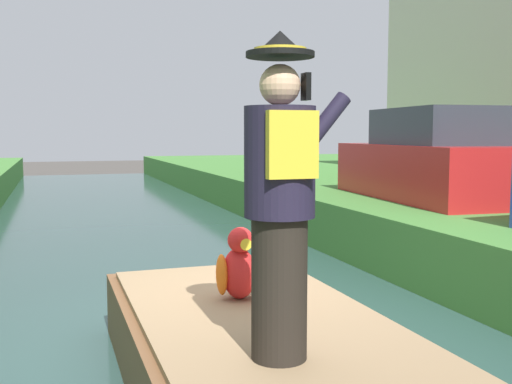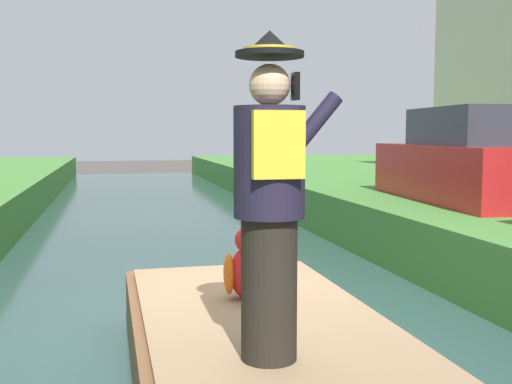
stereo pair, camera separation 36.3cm
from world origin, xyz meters
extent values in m
plane|color=#4C4742|center=(0.00, 0.00, 0.00)|extent=(80.00, 80.00, 0.00)
cube|color=#2D4C47|center=(0.00, 0.00, 0.05)|extent=(5.34, 48.00, 0.10)
cube|color=brown|center=(0.00, -1.24, 0.38)|extent=(1.83, 4.21, 0.56)
cube|color=#997A56|center=(0.00, -1.24, 0.69)|extent=(1.68, 3.88, 0.05)
cylinder|color=black|center=(-0.16, -1.83, 1.12)|extent=(0.32, 0.32, 0.82)
cylinder|color=black|center=(-0.16, -1.83, 1.84)|extent=(0.40, 0.40, 0.62)
cube|color=gold|center=(-0.16, -2.02, 1.94)|extent=(0.28, 0.06, 0.36)
sphere|color=#DBA884|center=(-0.16, -1.83, 2.27)|extent=(0.23, 0.23, 0.23)
cylinder|color=black|center=(-0.16, -1.83, 2.43)|extent=(0.38, 0.38, 0.03)
cone|color=black|center=(-0.16, -1.83, 2.50)|extent=(0.26, 0.26, 0.12)
cylinder|color=gold|center=(-0.16, -1.83, 2.46)|extent=(0.29, 0.29, 0.02)
cylinder|color=black|center=(0.06, -1.87, 2.02)|extent=(0.38, 0.09, 0.43)
cube|color=black|center=(-0.03, -1.89, 2.26)|extent=(0.03, 0.08, 0.15)
ellipsoid|color=red|center=(-0.01, -0.54, 0.91)|extent=(0.26, 0.32, 0.40)
sphere|color=red|center=(-0.01, -0.58, 1.18)|extent=(0.20, 0.20, 0.20)
cone|color=yellow|center=(-0.01, -0.68, 1.17)|extent=(0.09, 0.09, 0.09)
ellipsoid|color=orange|center=(-0.15, -0.54, 0.91)|extent=(0.08, 0.20, 0.32)
ellipsoid|color=orange|center=(0.13, -0.54, 0.91)|extent=(0.08, 0.20, 0.32)
cube|color=red|center=(4.62, 3.75, 1.36)|extent=(2.01, 4.12, 0.90)
cube|color=#2D333D|center=(4.62, 3.55, 2.11)|extent=(1.62, 2.31, 0.60)
camera|label=1|loc=(-1.36, -5.02, 2.00)|focal=42.82mm
camera|label=2|loc=(-1.01, -5.12, 2.00)|focal=42.82mm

